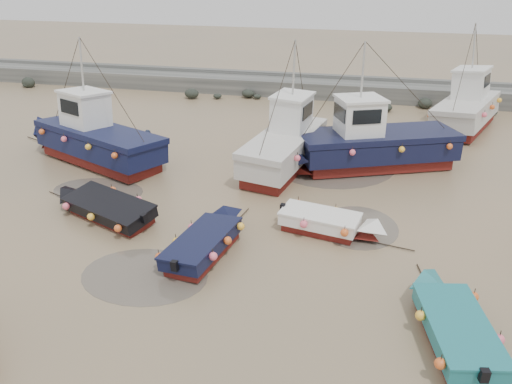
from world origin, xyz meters
TOP-DOWN VIEW (x-y plane):
  - ground at (0.00, 0.00)m, footprint 120.00×120.00m
  - seawall at (0.05, 21.99)m, footprint 60.00×4.92m
  - puddle_a at (-3.07, -2.86)m, footprint 4.39×4.39m
  - puddle_b at (3.88, 2.16)m, footprint 3.20×3.20m
  - puddle_c at (-7.97, 2.93)m, footprint 4.30×4.30m
  - puddle_d at (2.19, 9.04)m, footprint 6.84×6.84m
  - dinghy_1 at (-1.40, -0.93)m, footprint 2.55×5.81m
  - dinghy_2 at (6.70, -3.71)m, footprint 2.39×5.77m
  - dinghy_4 at (-6.40, 0.76)m, footprint 6.18×3.36m
  - dinghy_5 at (2.76, 1.35)m, footprint 5.22×2.33m
  - cabin_boat_0 at (-10.03, 6.25)m, footprint 10.21×5.79m
  - cabin_boat_1 at (0.04, 7.93)m, footprint 3.93×9.96m
  - cabin_boat_2 at (3.88, 8.45)m, footprint 10.77×6.04m
  - cabin_boat_3 at (10.04, 16.56)m, footprint 5.26×9.10m
  - person at (-7.12, 6.87)m, footprint 0.76×0.72m

SIDE VIEW (x-z plane):
  - ground at x=0.00m, z-range 0.00..0.00m
  - person at x=-7.12m, z-range -0.87..0.87m
  - puddle_a at x=-3.07m, z-range 0.00..0.01m
  - puddle_b at x=3.88m, z-range 0.00..0.01m
  - puddle_c at x=-7.97m, z-range 0.00..0.01m
  - puddle_d at x=2.19m, z-range 0.00..0.01m
  - dinghy_4 at x=-6.40m, z-range -0.17..1.25m
  - dinghy_2 at x=6.70m, z-range -0.16..1.26m
  - dinghy_1 at x=-1.40m, z-range -0.16..1.26m
  - dinghy_5 at x=2.76m, z-range -0.15..1.28m
  - seawall at x=0.05m, z-range -0.12..1.38m
  - cabin_boat_2 at x=3.88m, z-range -1.80..4.42m
  - cabin_boat_0 at x=-10.03m, z-range -1.79..4.43m
  - cabin_boat_1 at x=0.04m, z-range -1.76..4.46m
  - cabin_boat_3 at x=10.04m, z-range -1.74..4.48m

